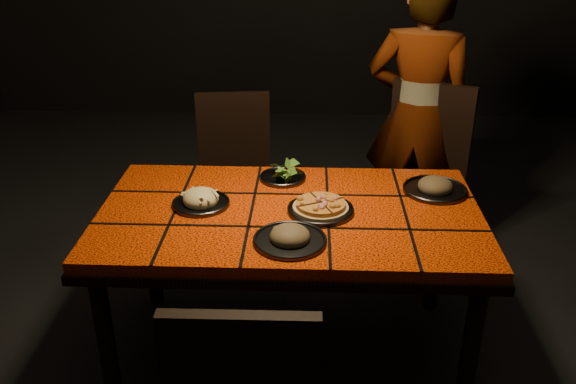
{
  "coord_description": "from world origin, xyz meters",
  "views": [
    {
      "loc": [
        0.08,
        -2.27,
        1.93
      ],
      "look_at": [
        -0.01,
        0.03,
        0.82
      ],
      "focal_mm": 38.0,
      "sensor_mm": 36.0,
      "label": 1
    }
  ],
  "objects_px": {
    "chair_far_left": "(235,165)",
    "chair_far_right": "(423,164)",
    "plate_pasta": "(201,201)",
    "dining_table": "(290,226)",
    "plate_pizza": "(321,208)",
    "diner": "(418,116)"
  },
  "relations": [
    {
      "from": "chair_far_left",
      "to": "plate_pasta",
      "type": "bearing_deg",
      "value": -98.27
    },
    {
      "from": "chair_far_left",
      "to": "diner",
      "type": "xyz_separation_m",
      "value": [
        1.04,
        0.09,
        0.28
      ]
    },
    {
      "from": "plate_pasta",
      "to": "diner",
      "type": "bearing_deg",
      "value": 43.82
    },
    {
      "from": "chair_far_left",
      "to": "chair_far_right",
      "type": "height_order",
      "value": "chair_far_right"
    },
    {
      "from": "chair_far_right",
      "to": "diner",
      "type": "relative_size",
      "value": 0.63
    },
    {
      "from": "dining_table",
      "to": "diner",
      "type": "relative_size",
      "value": 0.99
    },
    {
      "from": "chair_far_left",
      "to": "chair_far_right",
      "type": "bearing_deg",
      "value": -10.25
    },
    {
      "from": "dining_table",
      "to": "plate_pizza",
      "type": "xyz_separation_m",
      "value": [
        0.13,
        -0.01,
        0.1
      ]
    },
    {
      "from": "chair_far_left",
      "to": "chair_far_right",
      "type": "distance_m",
      "value": 1.07
    },
    {
      "from": "chair_far_left",
      "to": "plate_pizza",
      "type": "height_order",
      "value": "chair_far_left"
    },
    {
      "from": "chair_far_left",
      "to": "plate_pasta",
      "type": "xyz_separation_m",
      "value": [
        -0.02,
        -0.93,
        0.24
      ]
    },
    {
      "from": "dining_table",
      "to": "plate_pasta",
      "type": "relative_size",
      "value": 6.62
    },
    {
      "from": "chair_far_right",
      "to": "plate_pasta",
      "type": "xyz_separation_m",
      "value": [
        -1.09,
        -0.87,
        0.19
      ]
    },
    {
      "from": "plate_pizza",
      "to": "plate_pasta",
      "type": "relative_size",
      "value": 1.27
    },
    {
      "from": "dining_table",
      "to": "chair_far_left",
      "type": "bearing_deg",
      "value": 110.29
    },
    {
      "from": "plate_pasta",
      "to": "plate_pizza",
      "type": "bearing_deg",
      "value": -4.53
    },
    {
      "from": "dining_table",
      "to": "plate_pasta",
      "type": "distance_m",
      "value": 0.39
    },
    {
      "from": "chair_far_right",
      "to": "plate_pizza",
      "type": "height_order",
      "value": "chair_far_right"
    },
    {
      "from": "chair_far_right",
      "to": "dining_table",
      "type": "bearing_deg",
      "value": -105.36
    },
    {
      "from": "chair_far_left",
      "to": "diner",
      "type": "relative_size",
      "value": 0.57
    },
    {
      "from": "dining_table",
      "to": "plate_pizza",
      "type": "height_order",
      "value": "plate_pizza"
    },
    {
      "from": "chair_far_left",
      "to": "diner",
      "type": "bearing_deg",
      "value": -1.64
    }
  ]
}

